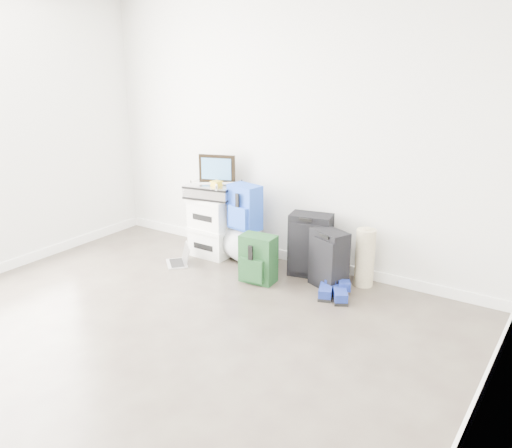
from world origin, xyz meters
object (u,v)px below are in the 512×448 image
Objects in this scene: large_suitcase at (310,245)px; briefcase at (212,191)px; laptop at (181,259)px; boxes_stack at (213,226)px; duffel_bag at (246,245)px; carry_on at (329,259)px.

briefcase is at bearing 171.31° from large_suitcase.
briefcase is at bearing 115.83° from laptop.
boxes_stack is 0.45m from duffel_bag.
large_suitcase is at bearing -6.21° from briefcase.
large_suitcase is 0.33m from carry_on.
laptop is (-0.12, -0.40, -0.28)m from boxes_stack.
duffel_bag is 1.01m from carry_on.
briefcase reaches higher than duffel_bag.
briefcase reaches higher than carry_on.
laptop is at bearing -105.69° from boxes_stack.
briefcase is at bearing -160.88° from carry_on.
duffel_bag is (0.43, 0.01, -0.53)m from briefcase.
duffel_bag is 1.74× the size of laptop.
duffel_bag is at bearing 172.43° from large_suitcase.
large_suitcase is 1.37m from laptop.
briefcase is 0.68m from duffel_bag.
boxes_stack is 1.06× the size of duffel_bag.
carry_on reaches higher than laptop.
boxes_stack is 1.30× the size of briefcase.
briefcase is 1.42× the size of laptop.
boxes_stack is 0.50m from laptop.
large_suitcase is (0.71, 0.06, 0.12)m from duffel_bag.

